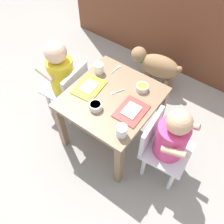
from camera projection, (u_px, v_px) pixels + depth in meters
ground_plane at (112, 135)px, 1.96m from camera, size 7.00×7.00×0.00m
kitchen_cabinet_back at (192, 10)px, 2.11m from camera, size 2.29×0.38×1.03m
dining_table at (112, 105)px, 1.65m from camera, size 0.55×0.58×0.47m
seated_child_left at (62, 73)px, 1.77m from camera, size 0.30×0.30×0.68m
seated_child_right at (170, 138)px, 1.46m from camera, size 0.30×0.30×0.66m
dog at (156, 65)px, 2.12m from camera, size 0.46×0.22×0.34m
food_tray_left at (89, 87)px, 1.63m from camera, size 0.18×0.22×0.02m
food_tray_right at (131, 111)px, 1.51m from camera, size 0.16×0.20×0.02m
water_cup_left at (122, 131)px, 1.39m from camera, size 0.06×0.06×0.07m
water_cup_right at (99, 69)px, 1.70m from camera, size 0.06×0.06×0.07m
cereal_bowl_right_side at (95, 106)px, 1.51m from camera, size 0.08×0.08×0.04m
veggie_bowl_far at (142, 87)px, 1.61m from camera, size 0.08×0.08×0.04m
spoon_by_left_tray at (117, 68)px, 1.74m from camera, size 0.02×0.10×0.01m
spoon_by_right_tray at (116, 92)px, 1.60m from camera, size 0.06×0.09×0.01m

